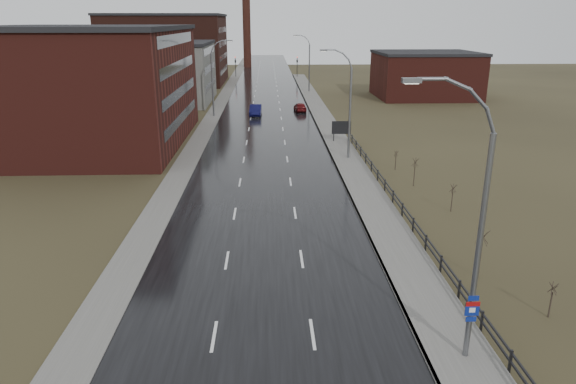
{
  "coord_description": "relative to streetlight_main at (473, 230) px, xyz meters",
  "views": [
    {
      "loc": [
        0.35,
        -16.62,
        14.01
      ],
      "look_at": [
        1.62,
        16.25,
        3.0
      ],
      "focal_mm": 32.0,
      "sensor_mm": 36.0,
      "label": 1
    }
  ],
  "objects": [
    {
      "name": "sidewalk_left",
      "position": [
        -16.67,
        58.0,
        -6.0
      ],
      "size": [
        2.4,
        260.0,
        0.12
      ],
      "primitive_type": "cube",
      "color": "#595651",
      "rests_on": "ground"
    },
    {
      "name": "shrub_b",
      "position": [
        5.69,
        3.1,
        -5.06
      ],
      "size": [
        0.45,
        0.48,
        1.89
      ],
      "color": "#382D23",
      "rests_on": "ground"
    },
    {
      "name": "streetlight_right_far",
      "position": [
        0.03,
        88.0,
        -0.22
      ],
      "size": [
        3.36,
        0.28,
        11.35
      ],
      "color": "slate",
      "rests_on": "ground"
    },
    {
      "name": "warehouse_mid",
      "position": [
        -26.46,
        76.0,
        -0.8
      ],
      "size": [
        16.32,
        20.4,
        10.5
      ],
      "color": "slate",
      "rests_on": "ground"
    },
    {
      "name": "streetlight_left",
      "position": [
        -16.17,
        60.0,
        -0.22
      ],
      "size": [
        3.36,
        0.28,
        11.35
      ],
      "color": "slate",
      "rests_on": "ground"
    },
    {
      "name": "traffic_light_left",
      "position": [
        -16.47,
        118.0,
        -1.46
      ],
      "size": [
        0.58,
        2.73,
        5.3
      ],
      "color": "black",
      "rests_on": "ground"
    },
    {
      "name": "shrub_e",
      "position": [
        4.76,
        24.49,
        -4.7
      ],
      "size": [
        0.61,
        0.64,
        2.56
      ],
      "color": "#382D23",
      "rests_on": "ground"
    },
    {
      "name": "smokestack",
      "position": [
        -14.47,
        148.0,
        9.44
      ],
      "size": [
        2.7,
        2.7,
        30.7
      ],
      "color": "#331611",
      "rests_on": "ground"
    },
    {
      "name": "shrub_f",
      "position": [
        4.37,
        29.77,
        -5.04
      ],
      "size": [
        0.46,
        0.48,
        1.92
      ],
      "color": "#382D23",
      "rests_on": "ground"
    },
    {
      "name": "warehouse_near",
      "position": [
        -29.46,
        43.0,
        0.7
      ],
      "size": [
        22.44,
        28.56,
        13.5
      ],
      "color": "#471914",
      "rests_on": "ground"
    },
    {
      "name": "warehouse_far",
      "position": [
        -31.47,
        106.0,
        1.7
      ],
      "size": [
        26.52,
        24.48,
        15.5
      ],
      "color": "#331611",
      "rests_on": "ground"
    },
    {
      "name": "shrub_d",
      "position": [
        5.9,
        17.98,
        -4.89
      ],
      "size": [
        0.52,
        0.55,
        2.21
      ],
      "color": "#382D23",
      "rests_on": "ground"
    },
    {
      "name": "road",
      "position": [
        -8.47,
        58.0,
        -6.03
      ],
      "size": [
        14.0,
        300.0,
        0.06
      ],
      "primitive_type": "cube",
      "color": "black",
      "rests_on": "ground"
    },
    {
      "name": "sidewalk_right",
      "position": [
        0.13,
        33.0,
        -5.97
      ],
      "size": [
        3.2,
        180.0,
        0.18
      ],
      "primitive_type": "cube",
      "color": "#595651",
      "rests_on": "ground"
    },
    {
      "name": "guardrail",
      "position": [
        1.83,
        16.32,
        -5.35
      ],
      "size": [
        0.1,
        53.05,
        1.1
      ],
      "color": "black",
      "rests_on": "ground"
    },
    {
      "name": "building_right",
      "position": [
        21.83,
        80.0,
        -1.8
      ],
      "size": [
        18.36,
        16.32,
        8.5
      ],
      "color": "#471914",
      "rests_on": "ground"
    },
    {
      "name": "billboard",
      "position": [
        0.63,
        41.87,
        -4.3
      ],
      "size": [
        2.31,
        0.17,
        2.62
      ],
      "color": "black",
      "rests_on": "ground"
    },
    {
      "name": "streetlight_right_mid",
      "position": [
        0.03,
        34.0,
        -0.22
      ],
      "size": [
        3.36,
        0.28,
        11.35
      ],
      "color": "slate",
      "rests_on": "ground"
    },
    {
      "name": "curb_right",
      "position": [
        -1.39,
        33.0,
        -5.97
      ],
      "size": [
        0.16,
        180.0,
        0.18
      ],
      "primitive_type": "cube",
      "color": "slate",
      "rests_on": "ground"
    },
    {
      "name": "car_near",
      "position": [
        -10.06,
        60.72,
        -5.23
      ],
      "size": [
        1.9,
        5.07,
        1.65
      ],
      "primitive_type": "imported",
      "rotation": [
        0.0,
        0.0,
        -0.03
      ],
      "color": "#0A0B36",
      "rests_on": "ground"
    },
    {
      "name": "car_far",
      "position": [
        -2.97,
        64.15,
        -5.33
      ],
      "size": [
        2.07,
        4.41,
        1.46
      ],
      "primitive_type": "imported",
      "rotation": [
        0.0,
        0.0,
        3.22
      ],
      "color": "#560E10",
      "rests_on": "ground"
    },
    {
      "name": "streetlight_main",
      "position": [
        0.0,
        0.0,
        0.0
      ],
      "size": [
        3.91,
        0.29,
        12.11
      ],
      "color": "slate",
      "rests_on": "ground"
    },
    {
      "name": "traffic_light_right",
      "position": [
        -0.47,
        118.0,
        -1.46
      ],
      "size": [
        0.58,
        2.73,
        5.3
      ],
      "color": "black",
      "rests_on": "ground"
    },
    {
      "name": "shrub_c",
      "position": [
        3.79,
        7.29,
        -4.47
      ],
      "size": [
        0.7,
        0.74,
        2.98
      ],
      "color": "#382D23",
      "rests_on": "ground"
    }
  ]
}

